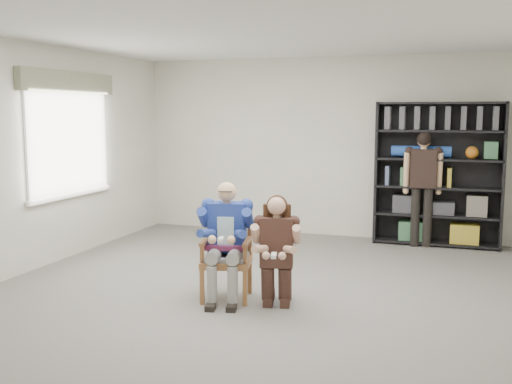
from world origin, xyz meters
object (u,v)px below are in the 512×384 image
(armchair, at_px, (226,254))
(standing_man, at_px, (422,190))
(kneeling_woman, at_px, (276,252))
(seated_man, at_px, (226,241))
(bookshelf, at_px, (438,174))

(armchair, bearing_deg, standing_man, 48.40)
(kneeling_woman, bearing_deg, seated_man, 155.70)
(kneeling_woman, relative_size, bookshelf, 0.54)
(armchair, relative_size, bookshelf, 0.46)
(armchair, xyz_separation_m, standing_man, (1.78, 3.22, 0.36))
(armchair, height_order, standing_man, standing_man)
(seated_man, relative_size, standing_man, 0.74)
(bookshelf, relative_size, standing_man, 1.26)
(seated_man, distance_m, standing_man, 3.69)
(seated_man, xyz_separation_m, kneeling_woman, (0.58, -0.12, -0.05))
(bookshelf, bearing_deg, kneeling_woman, -111.89)
(armchair, relative_size, standing_man, 0.57)
(armchair, distance_m, standing_man, 3.70)
(standing_man, bearing_deg, armchair, -125.56)
(seated_man, relative_size, kneeling_woman, 1.09)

